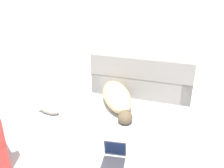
# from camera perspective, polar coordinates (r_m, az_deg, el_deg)

# --- Properties ---
(wall_back) EXTENTS (6.40, 0.06, 2.74)m
(wall_back) POSITION_cam_1_polar(r_m,az_deg,el_deg) (5.68, 2.44, 13.89)
(wall_back) COLOR silver
(wall_back) RESTS_ON ground_plane
(couch) EXTENTS (2.11, 0.98, 0.87)m
(couch) POSITION_cam_1_polar(r_m,az_deg,el_deg) (5.37, 7.01, 0.96)
(couch) COLOR gray
(couch) RESTS_ON ground_plane
(dog) EXTENTS (0.96, 1.57, 0.41)m
(dog) POSITION_cam_1_polar(r_m,az_deg,el_deg) (4.79, 1.19, -3.06)
(dog) COLOR tan
(dog) RESTS_ON ground_plane
(cat) EXTENTS (0.56, 0.22, 0.15)m
(cat) POSITION_cam_1_polar(r_m,az_deg,el_deg) (4.75, -14.26, -5.82)
(cat) COLOR gray
(cat) RESTS_ON ground_plane
(laptop_open) EXTENTS (0.33, 0.34, 0.27)m
(laptop_open) POSITION_cam_1_polar(r_m,az_deg,el_deg) (3.59, 0.53, -15.82)
(laptop_open) COLOR #2D2D33
(laptop_open) RESTS_ON ground_plane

